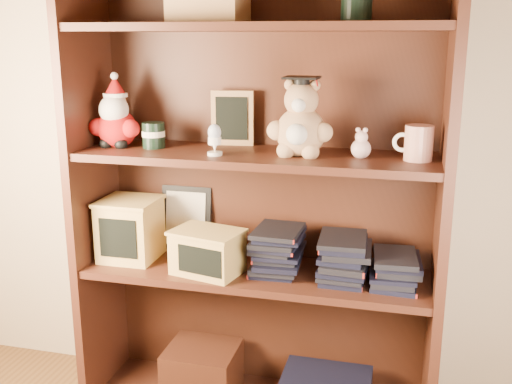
{
  "coord_description": "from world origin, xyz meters",
  "views": [
    {
      "loc": [
        0.52,
        -0.52,
        1.31
      ],
      "look_at": [
        0.05,
        1.3,
        0.82
      ],
      "focal_mm": 42.0,
      "sensor_mm": 36.0,
      "label": 1
    }
  ],
  "objects_px": {
    "grad_teddy_bear": "(300,125)",
    "bookcase": "(259,200)",
    "teacher_mug": "(418,143)",
    "treats_box": "(130,229)"
  },
  "relations": [
    {
      "from": "bookcase",
      "to": "teacher_mug",
      "type": "bearing_deg",
      "value": -5.78
    },
    {
      "from": "grad_teddy_bear",
      "to": "teacher_mug",
      "type": "height_order",
      "value": "grad_teddy_bear"
    },
    {
      "from": "bookcase",
      "to": "teacher_mug",
      "type": "height_order",
      "value": "bookcase"
    },
    {
      "from": "grad_teddy_bear",
      "to": "teacher_mug",
      "type": "relative_size",
      "value": 2.09
    },
    {
      "from": "teacher_mug",
      "to": "treats_box",
      "type": "bearing_deg",
      "value": -179.94
    },
    {
      "from": "bookcase",
      "to": "treats_box",
      "type": "relative_size",
      "value": 7.5
    },
    {
      "from": "grad_teddy_bear",
      "to": "bookcase",
      "type": "bearing_deg",
      "value": 158.33
    },
    {
      "from": "teacher_mug",
      "to": "treats_box",
      "type": "xyz_separation_m",
      "value": [
        -0.95,
        -0.0,
        -0.34
      ]
    },
    {
      "from": "bookcase",
      "to": "grad_teddy_bear",
      "type": "xyz_separation_m",
      "value": [
        0.15,
        -0.06,
        0.27
      ]
    },
    {
      "from": "teacher_mug",
      "to": "treats_box",
      "type": "height_order",
      "value": "teacher_mug"
    }
  ]
}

